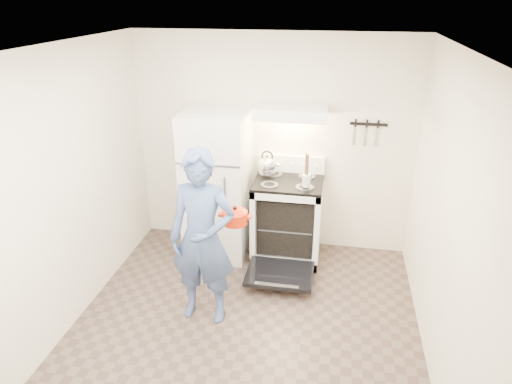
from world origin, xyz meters
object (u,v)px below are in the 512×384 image
(dutch_oven, at_px, (235,218))
(refrigerator, at_px, (217,185))
(tea_kettle, at_px, (267,164))
(stove_body, at_px, (287,220))
(person, at_px, (202,239))

(dutch_oven, bearing_deg, refrigerator, 115.32)
(refrigerator, xyz_separation_m, dutch_oven, (0.40, -0.84, 0.04))
(refrigerator, height_order, tea_kettle, refrigerator)
(refrigerator, relative_size, dutch_oven, 5.38)
(stove_body, distance_m, dutch_oven, 1.05)
(stove_body, distance_m, tea_kettle, 0.70)
(person, height_order, dutch_oven, person)
(refrigerator, height_order, stove_body, refrigerator)
(tea_kettle, relative_size, person, 0.18)
(refrigerator, distance_m, stove_body, 0.90)
(person, bearing_deg, stove_body, 63.93)
(refrigerator, relative_size, person, 1.01)
(tea_kettle, height_order, dutch_oven, tea_kettle)
(tea_kettle, xyz_separation_m, dutch_oven, (-0.16, -0.96, -0.21))
(person, xyz_separation_m, dutch_oven, (0.22, 0.36, 0.05))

